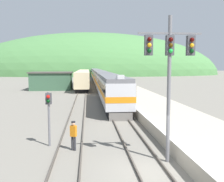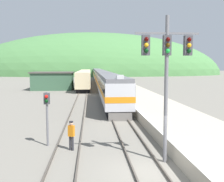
# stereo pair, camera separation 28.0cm
# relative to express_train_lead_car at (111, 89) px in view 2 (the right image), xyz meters

# --- Properties ---
(ground_plane) EXTENTS (500.00, 500.00, 0.00)m
(ground_plane) POSITION_rel_express_train_lead_car_xyz_m (0.00, -21.93, -2.12)
(ground_plane) COLOR slate
(track_main) EXTENTS (1.52, 180.00, 0.16)m
(track_main) POSITION_rel_express_train_lead_car_xyz_m (0.00, 48.07, -2.04)
(track_main) COLOR #4C443D
(track_main) RESTS_ON ground
(track_siding) EXTENTS (1.52, 180.00, 0.16)m
(track_siding) POSITION_rel_express_train_lead_car_xyz_m (-4.13, 48.07, -2.04)
(track_siding) COLOR #4C443D
(track_siding) RESTS_ON ground
(platform) EXTENTS (5.73, 140.00, 0.88)m
(platform) POSITION_rel_express_train_lead_car_xyz_m (4.52, 28.07, -1.69)
(platform) COLOR #B2A893
(platform) RESTS_ON ground
(distant_hills) EXTENTS (146.52, 65.93, 47.34)m
(distant_hills) POSITION_rel_express_train_lead_car_xyz_m (0.00, 117.34, -2.12)
(distant_hills) COLOR #477A42
(distant_hills) RESTS_ON ground
(station_shed) EXTENTS (8.80, 7.16, 3.79)m
(station_shed) POSITION_rel_express_train_lead_car_xyz_m (-10.69, 23.07, -0.21)
(station_shed) COLOR #385B42
(station_shed) RESTS_ON ground
(express_train_lead_car) EXTENTS (2.85, 21.07, 4.24)m
(express_train_lead_car) POSITION_rel_express_train_lead_car_xyz_m (0.00, 0.00, 0.00)
(express_train_lead_car) COLOR black
(express_train_lead_car) RESTS_ON ground
(carriage_second) EXTENTS (2.84, 21.93, 3.88)m
(carriage_second) POSITION_rel_express_train_lead_car_xyz_m (0.00, 22.61, -0.01)
(carriage_second) COLOR black
(carriage_second) RESTS_ON ground
(carriage_third) EXTENTS (2.84, 21.93, 3.88)m
(carriage_third) POSITION_rel_express_train_lead_car_xyz_m (0.00, 45.42, -0.01)
(carriage_third) COLOR black
(carriage_third) RESTS_ON ground
(carriage_fourth) EXTENTS (2.84, 21.93, 3.88)m
(carriage_fourth) POSITION_rel_express_train_lead_car_xyz_m (0.00, 68.23, -0.01)
(carriage_fourth) COLOR black
(carriage_fourth) RESTS_ON ground
(carriage_fifth) EXTENTS (2.84, 21.93, 3.88)m
(carriage_fifth) POSITION_rel_express_train_lead_car_xyz_m (0.00, 91.04, -0.01)
(carriage_fifth) COLOR black
(carriage_fifth) RESTS_ON ground
(siding_train) EXTENTS (2.90, 41.20, 3.85)m
(siding_train) POSITION_rel_express_train_lead_car_xyz_m (-4.13, 34.22, -0.14)
(siding_train) COLOR black
(siding_train) RESTS_ON ground
(signal_mast_main) EXTENTS (3.30, 0.42, 7.63)m
(signal_mast_main) POSITION_rel_express_train_lead_car_xyz_m (1.18, -20.67, 3.12)
(signal_mast_main) COLOR slate
(signal_mast_main) RESTS_ON ground
(signal_post_siding) EXTENTS (0.36, 0.42, 3.45)m
(signal_post_siding) POSITION_rel_express_train_lead_car_xyz_m (-5.47, -17.31, 0.37)
(signal_post_siding) COLOR slate
(signal_post_siding) RESTS_ON ground
(track_worker) EXTENTS (0.42, 0.36, 1.78)m
(track_worker) POSITION_rel_express_train_lead_car_xyz_m (-3.90, -18.31, -1.10)
(track_worker) COLOR #2D2D33
(track_worker) RESTS_ON ground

